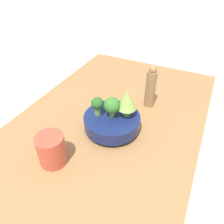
% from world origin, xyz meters
% --- Properties ---
extents(ground_plane, '(6.00, 6.00, 0.00)m').
position_xyz_m(ground_plane, '(0.00, 0.00, 0.00)').
color(ground_plane, beige).
extents(table, '(1.17, 0.70, 0.05)m').
position_xyz_m(table, '(0.00, 0.00, 0.02)').
color(table, '#9E7042').
rests_on(table, ground_plane).
extents(bowl, '(0.21, 0.21, 0.06)m').
position_xyz_m(bowl, '(0.02, 0.03, 0.08)').
color(bowl, navy).
rests_on(bowl, table).
extents(broccoli_floret_center, '(0.06, 0.06, 0.08)m').
position_xyz_m(broccoli_floret_center, '(0.02, 0.03, 0.16)').
color(broccoli_floret_center, '#609347').
rests_on(broccoli_floret_center, bowl).
extents(broccoli_floret_front, '(0.04, 0.04, 0.07)m').
position_xyz_m(broccoli_floret_front, '(0.03, -0.02, 0.15)').
color(broccoli_floret_front, '#609347').
rests_on(broccoli_floret_front, bowl).
extents(romanesco_piece_far, '(0.07, 0.07, 0.10)m').
position_xyz_m(romanesco_piece_far, '(-0.01, 0.08, 0.17)').
color(romanesco_piece_far, '#609347').
rests_on(romanesco_piece_far, bowl).
extents(cup, '(0.09, 0.09, 0.10)m').
position_xyz_m(cup, '(0.23, -0.07, 0.10)').
color(cup, '#C64C38').
rests_on(cup, table).
extents(pepper_mill, '(0.04, 0.04, 0.18)m').
position_xyz_m(pepper_mill, '(-0.19, 0.11, 0.14)').
color(pepper_mill, '#997047').
rests_on(pepper_mill, table).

